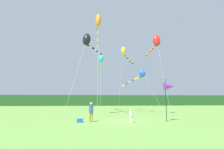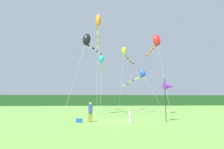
% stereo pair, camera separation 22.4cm
% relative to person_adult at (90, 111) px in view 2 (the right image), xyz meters
% --- Properties ---
extents(ground_plane, '(120.00, 120.00, 0.00)m').
position_rel_person_adult_xyz_m(ground_plane, '(2.46, 0.37, -0.94)').
color(ground_plane, '#6B9E42').
extents(distant_treeline, '(108.00, 3.95, 3.31)m').
position_rel_person_adult_xyz_m(distant_treeline, '(2.46, 45.37, 0.71)').
color(distant_treeline, '#234C23').
rests_on(distant_treeline, ground).
extents(person_adult, '(0.37, 0.37, 1.68)m').
position_rel_person_adult_xyz_m(person_adult, '(0.00, 0.00, 0.00)').
color(person_adult, olive).
rests_on(person_adult, ground).
extents(person_child, '(0.25, 0.25, 1.14)m').
position_rel_person_adult_xyz_m(person_child, '(3.35, -0.75, -0.31)').
color(person_child, silver).
rests_on(person_child, ground).
extents(cooler_box, '(0.51, 0.32, 0.32)m').
position_rel_person_adult_xyz_m(cooler_box, '(-0.91, -0.26, -0.78)').
color(cooler_box, '#1959B2').
rests_on(cooler_box, ground).
extents(banner_flag_pole, '(0.90, 0.70, 3.77)m').
position_rel_person_adult_xyz_m(banner_flag_pole, '(6.94, -0.34, 2.12)').
color(banner_flag_pole, black).
rests_on(banner_flag_pole, ground).
extents(kite_black, '(4.46, 6.85, 10.43)m').
position_rel_person_adult_xyz_m(kite_black, '(-0.63, 7.09, 8.47)').
color(kite_black, '#B2B2B2').
rests_on(kite_black, ground).
extents(kite_blue, '(4.59, 7.88, 6.60)m').
position_rel_person_adult_xyz_m(kite_blue, '(7.38, 11.76, 4.77)').
color(kite_blue, '#B2B2B2').
rests_on(kite_blue, ground).
extents(kite_cyan, '(1.17, 10.80, 9.56)m').
position_rel_person_adult_xyz_m(kite_cyan, '(1.46, 15.26, 7.57)').
color(kite_cyan, '#B2B2B2').
rests_on(kite_cyan, ground).
extents(kite_red, '(1.19, 5.70, 10.30)m').
position_rel_person_adult_xyz_m(kite_red, '(8.14, 6.32, 8.39)').
color(kite_red, '#B2B2B2').
rests_on(kite_red, ground).
extents(kite_orange, '(0.72, 9.19, 12.86)m').
position_rel_person_adult_xyz_m(kite_orange, '(0.72, 6.92, 10.70)').
color(kite_orange, '#B2B2B2').
rests_on(kite_orange, ground).
extents(kite_yellow, '(4.07, 7.14, 11.30)m').
position_rel_person_adult_xyz_m(kite_yellow, '(5.72, 16.51, 9.38)').
color(kite_yellow, '#B2B2B2').
rests_on(kite_yellow, ground).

